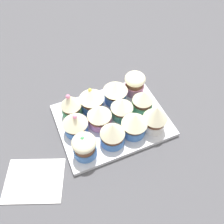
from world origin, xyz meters
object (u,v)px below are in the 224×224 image
cupcake_4 (143,102)px  cupcake_11 (84,146)px  cupcake_5 (122,108)px  cupcake_8 (155,118)px  cupcake_3 (71,105)px  cupcake_6 (100,116)px  cupcake_7 (76,124)px  cupcake_1 (115,91)px  cupcake_10 (112,133)px  cupcake_2 (92,99)px  baking_tray (112,120)px  cupcake_9 (135,124)px  napkin (34,180)px  cupcake_0 (135,83)px

cupcake_4 → cupcake_11: size_ratio=1.02×
cupcake_5 → cupcake_8: size_ratio=0.79×
cupcake_3 → cupcake_8: 21.60cm
cupcake_3 → cupcake_6: (-5.59, 5.88, -0.47)cm
cupcake_7 → cupcake_1: bearing=-154.7°
cupcake_1 → cupcake_10: size_ratio=0.95×
cupcake_7 → cupcake_5: bearing=-178.0°
cupcake_7 → cupcake_11: 6.36cm
cupcake_2 → cupcake_11: bearing=63.0°
baking_tray → cupcake_9: (-3.36, 6.01, 4.45)cm
cupcake_4 → cupcake_10: 12.81cm
cupcake_7 → napkin: 15.72cm
cupcake_7 → cupcake_10: (-7.21, 5.85, 0.07)cm
cupcake_2 → cupcake_8: (-12.11, 12.15, 0.67)cm
cupcake_2 → cupcake_4: 13.56cm
cupcake_3 → cupcake_6: size_ratio=1.19×
cupcake_3 → cupcake_9: size_ratio=1.04×
cupcake_5 → cupcake_6: (6.21, 0.08, -0.14)cm
cupcake_9 → cupcake_2: bearing=-59.4°
cupcake_0 → cupcake_11: bearing=34.7°
baking_tray → cupcake_9: cupcake_9 is taller
cupcake_3 → cupcake_4: size_ratio=1.11×
cupcake_8 → napkin: size_ratio=0.62×
cupcake_1 → napkin: 29.95cm
cupcake_2 → cupcake_3: (5.57, -0.23, 0.04)cm
cupcake_4 → cupcake_6: size_ratio=1.08×
cupcake_10 → cupcake_11: 7.22cm
cupcake_2 → cupcake_7: 8.72cm
cupcake_4 → cupcake_0: bearing=-97.5°
napkin → cupcake_11: bearing=-173.6°
cupcake_5 → cupcake_2: bearing=-41.8°
cupcake_9 → cupcake_11: size_ratio=1.08×
cupcake_0 → cupcake_2: size_ratio=0.90×
cupcake_1 → cupcake_6: size_ratio=1.08×
cupcake_2 → napkin: cupcake_2 is taller
cupcake_6 → cupcake_1: bearing=-139.4°
cupcake_6 → cupcake_8: size_ratio=0.79×
cupcake_4 → napkin: cupcake_4 is taller
cupcake_1 → cupcake_11: (13.16, 12.58, -0.35)cm
cupcake_1 → cupcake_3: (12.43, -0.02, 0.03)cm
cupcake_1 → cupcake_4: size_ratio=1.00×
cupcake_6 → cupcake_7: bearing=3.3°
baking_tray → cupcake_6: cupcake_6 is taller
cupcake_0 → cupcake_10: cupcake_10 is taller
cupcake_4 → napkin: (31.43, 7.93, -4.36)cm
cupcake_0 → cupcake_1: size_ratio=0.96×
cupcake_0 → cupcake_4: cupcake_4 is taller
cupcake_2 → cupcake_5: 8.36cm
cupcake_2 → cupcake_11: cupcake_2 is taller
cupcake_8 → cupcake_10: size_ratio=1.12×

